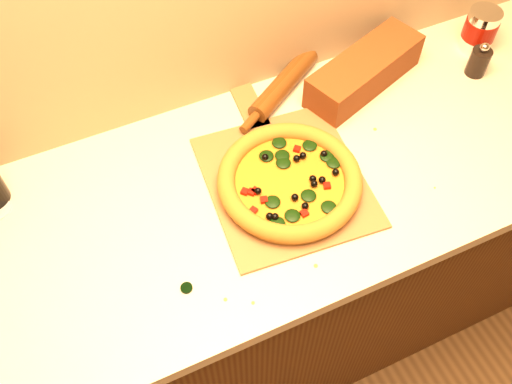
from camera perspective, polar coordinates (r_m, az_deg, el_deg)
name	(u,v)px	position (r m, az deg, el deg)	size (l,w,h in m)	color
cabinet	(237,284)	(1.77, -1.90, -9.15)	(2.80, 0.65, 0.86)	#46220F
countertop	(232,201)	(1.38, -2.41, -0.94)	(2.84, 0.68, 0.04)	beige
pizza_peel	(283,176)	(1.39, 2.71, 1.60)	(0.40, 0.57, 0.01)	brown
pizza	(290,181)	(1.35, 3.38, 1.12)	(0.34, 0.34, 0.05)	#B96F2E
bottle_cap	(187,288)	(1.25, -6.96, -9.49)	(0.03, 0.03, 0.01)	black
pepper_grinder	(479,61)	(1.72, 21.39, 12.09)	(0.06, 0.06, 0.10)	black
rolling_pin	(284,83)	(1.57, 2.83, 10.79)	(0.35, 0.23, 0.05)	#5B300F
coffee_canister	(480,29)	(1.79, 21.49, 14.89)	(0.09, 0.09, 0.13)	silver
bread_bag	(364,71)	(1.60, 10.77, 11.79)	(0.36, 0.12, 0.10)	#673013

